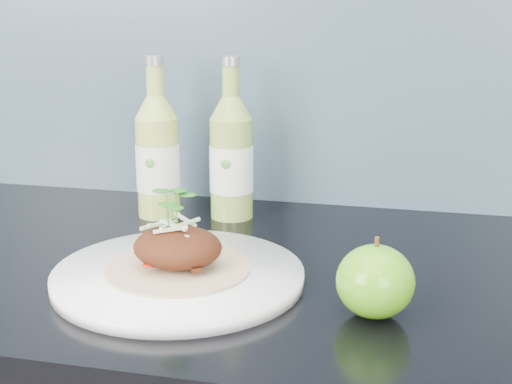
% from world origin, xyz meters
% --- Properties ---
extents(dinner_plate, '(0.38, 0.38, 0.02)m').
position_xyz_m(dinner_plate, '(-0.02, 1.61, 0.91)').
color(dinner_plate, white).
rests_on(dinner_plate, kitchen_counter).
extents(pork_taco, '(0.17, 0.17, 0.10)m').
position_xyz_m(pork_taco, '(-0.02, 1.61, 0.95)').
color(pork_taco, tan).
rests_on(pork_taco, dinner_plate).
extents(green_apple, '(0.09, 0.09, 0.09)m').
position_xyz_m(green_apple, '(0.22, 1.57, 0.94)').
color(green_apple, '#3D9610').
rests_on(green_apple, kitchen_counter).
extents(cider_bottle_left, '(0.09, 0.09, 0.24)m').
position_xyz_m(cider_bottle_left, '(-0.13, 1.86, 0.99)').
color(cider_bottle_left, '#ADC552').
rests_on(cider_bottle_left, kitchen_counter).
extents(cider_bottle_right, '(0.08, 0.08, 0.24)m').
position_xyz_m(cider_bottle_right, '(-0.02, 1.88, 0.99)').
color(cider_bottle_right, '#90AB47').
rests_on(cider_bottle_right, kitchen_counter).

